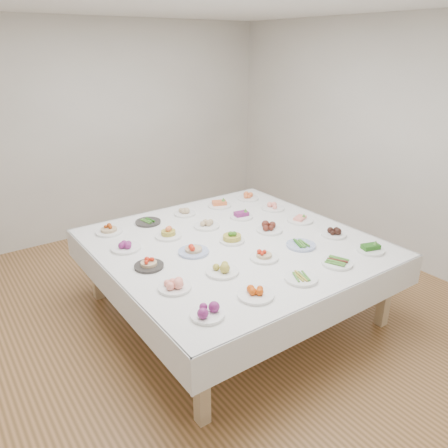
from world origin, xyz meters
TOP-DOWN VIEW (x-y plane):
  - room_envelope at (0.00, 0.00)m, footprint 5.02×5.02m
  - display_table at (0.20, -0.22)m, footprint 2.39×2.39m
  - dish_0 at (-0.67, -1.10)m, footprint 0.23×0.23m
  - dish_1 at (-0.24, -1.09)m, footprint 0.27×0.27m
  - dish_2 at (0.20, -1.10)m, footprint 0.26×0.26m
  - dish_3 at (0.63, -1.09)m, footprint 0.28×0.26m
  - dish_4 at (1.07, -1.09)m, footprint 0.24×0.24m
  - dish_5 at (-0.67, -0.65)m, footprint 0.25×0.25m
  - dish_6 at (-0.24, -0.65)m, footprint 0.26×0.26m
  - dish_7 at (0.20, -0.66)m, footprint 0.24×0.24m
  - dish_8 at (0.64, -0.66)m, footprint 0.28×0.26m
  - dish_9 at (1.07, -0.66)m, footprint 0.24×0.24m
  - dish_10 at (-0.68, -0.22)m, footprint 0.24×0.24m
  - dish_11 at (-0.23, -0.21)m, footprint 0.27×0.27m
  - dish_12 at (0.19, -0.21)m, footprint 0.23×0.23m
  - dish_13 at (0.64, -0.22)m, footprint 0.25×0.25m
  - dish_14 at (1.07, -0.21)m, footprint 0.27×0.27m
  - dish_15 at (-0.69, 0.21)m, footprint 0.26×0.26m
  - dish_16 at (-0.25, 0.23)m, footprint 0.25×0.25m
  - dish_17 at (0.19, 0.23)m, footprint 0.26×0.26m
  - dish_18 at (0.63, 0.23)m, footprint 0.24×0.24m
  - dish_19 at (1.08, 0.23)m, footprint 0.25×0.25m
  - dish_20 at (-0.67, 0.66)m, footprint 0.26×0.26m
  - dish_21 at (-0.25, 0.67)m, footprint 0.26×0.26m
  - dish_22 at (0.19, 0.66)m, footprint 0.23×0.23m
  - dish_23 at (0.64, 0.66)m, footprint 0.26×0.26m
  - dish_24 at (1.07, 0.67)m, footprint 0.25×0.25m

SIDE VIEW (x-z plane):
  - display_table at x=0.20m, z-range 0.31..1.06m
  - dish_2 at x=0.20m, z-range 0.75..0.80m
  - dish_21 at x=-0.25m, z-range 0.75..0.80m
  - dish_8 at x=0.64m, z-range 0.75..0.81m
  - dish_3 at x=0.63m, z-range 0.75..0.81m
  - dish_22 at x=0.19m, z-range 0.74..0.84m
  - dish_4 at x=1.07m, z-range 0.74..0.84m
  - dish_14 at x=1.07m, z-range 0.74..0.84m
  - dish_24 at x=1.07m, z-range 0.74..0.84m
  - dish_19 at x=1.08m, z-range 0.74..0.84m
  - dish_9 at x=1.07m, z-range 0.74..0.84m
  - dish_17 at x=0.19m, z-range 0.74..0.84m
  - dish_18 at x=0.63m, z-range 0.74..0.85m
  - dish_1 at x=-0.24m, z-range 0.74..0.85m
  - dish_0 at x=-0.67m, z-range 0.74..0.85m
  - dish_15 at x=-0.69m, z-range 0.74..0.85m
  - dish_5 at x=-0.67m, z-range 0.74..0.86m
  - dish_23 at x=0.64m, z-range 0.74..0.86m
  - dish_13 at x=0.64m, z-range 0.75..0.86m
  - dish_6 at x=-0.24m, z-range 0.75..0.87m
  - dish_7 at x=0.20m, z-range 0.74..0.87m
  - dish_10 at x=-0.68m, z-range 0.75..0.87m
  - dish_20 at x=-0.67m, z-range 0.74..0.88m
  - dish_12 at x=0.19m, z-range 0.74..0.88m
  - dish_16 at x=-0.25m, z-range 0.74..0.88m
  - dish_11 at x=-0.23m, z-range 0.75..0.90m
  - room_envelope at x=0.00m, z-range 0.43..3.24m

